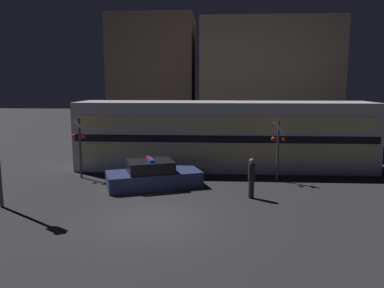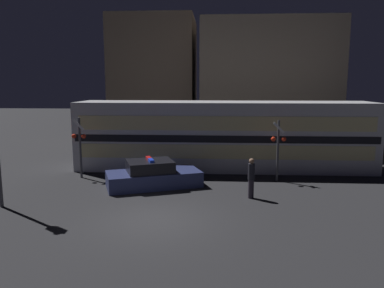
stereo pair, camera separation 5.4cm
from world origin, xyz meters
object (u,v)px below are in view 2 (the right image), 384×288
at_px(train, 224,135).
at_px(crossing_signal_near, 278,146).
at_px(police_car, 153,176).
at_px(pedestrian, 251,178).

bearing_deg(train, crossing_signal_near, -47.39).
bearing_deg(train, police_car, -128.87).
bearing_deg(crossing_signal_near, train, 132.61).
bearing_deg(crossing_signal_near, police_car, -167.20).
bearing_deg(crossing_signal_near, pedestrian, -118.17).
relative_size(train, pedestrian, 9.60).
relative_size(pedestrian, crossing_signal_near, 0.56).
xyz_separation_m(train, police_car, (-3.41, -4.23, -1.40)).
distance_m(police_car, pedestrian, 4.75).
distance_m(train, pedestrian, 5.99).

